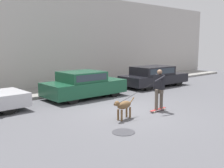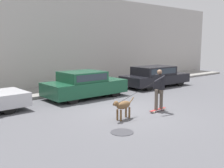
{
  "view_description": "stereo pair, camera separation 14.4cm",
  "coord_description": "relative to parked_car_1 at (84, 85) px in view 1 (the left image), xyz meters",
  "views": [
    {
      "loc": [
        -6.95,
        -6.91,
        2.58
      ],
      "look_at": [
        -0.05,
        1.14,
        0.95
      ],
      "focal_mm": 42.0,
      "sensor_mm": 36.0,
      "label": 1
    },
    {
      "loc": [
        -6.84,
        -7.0,
        2.58
      ],
      "look_at": [
        -0.05,
        1.14,
        0.95
      ],
      "focal_mm": 42.0,
      "sensor_mm": 36.0,
      "label": 2
    }
  ],
  "objects": [
    {
      "name": "dog",
      "position": [
        -1.08,
        -3.95,
        -0.14
      ],
      "size": [
        1.12,
        0.4,
        0.71
      ],
      "rotation": [
        0.0,
        0.0,
        3.32
      ],
      "color": "brown",
      "rests_on": "ground_plane"
    },
    {
      "name": "parked_car_2",
      "position": [
        5.14,
        0.0,
        -0.0
      ],
      "size": [
        4.44,
        1.91,
        1.24
      ],
      "rotation": [
        0.0,
        0.0,
        -0.03
      ],
      "color": "black",
      "rests_on": "ground_plane"
    },
    {
      "name": "skateboarder",
      "position": [
        0.72,
        -4.02,
        0.31
      ],
      "size": [
        2.58,
        0.54,
        1.62
      ],
      "rotation": [
        0.0,
        0.0,
        3.21
      ],
      "color": "beige",
      "rests_on": "ground_plane"
    },
    {
      "name": "back_wall",
      "position": [
        -0.12,
        3.72,
        2.17
      ],
      "size": [
        32.0,
        0.3,
        5.58
      ],
      "color": "#B2ADA8",
      "rests_on": "ground_plane"
    },
    {
      "name": "sidewalk_curb",
      "position": [
        -0.12,
        2.29,
        -0.55
      ],
      "size": [
        30.0,
        2.52,
        0.14
      ],
      "color": "gray",
      "rests_on": "ground_plane"
    },
    {
      "name": "ground_plane",
      "position": [
        -0.12,
        -3.43,
        -0.62
      ],
      "size": [
        36.0,
        36.0,
        0.0
      ],
      "primitive_type": "plane",
      "color": "#545459"
    },
    {
      "name": "manhole_cover",
      "position": [
        -2.0,
        -4.94,
        -0.61
      ],
      "size": [
        0.68,
        0.68,
        0.01
      ],
      "color": "#38383D",
      "rests_on": "ground_plane"
    },
    {
      "name": "parked_car_1",
      "position": [
        0.0,
        0.0,
        0.0
      ],
      "size": [
        3.93,
        1.87,
        1.28
      ],
      "rotation": [
        0.0,
        0.0,
        0.01
      ],
      "color": "black",
      "rests_on": "ground_plane"
    }
  ]
}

